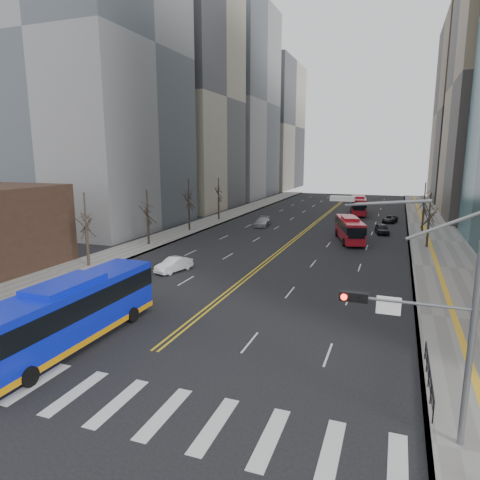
# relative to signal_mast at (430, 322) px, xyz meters

# --- Properties ---
(ground) EXTENTS (220.00, 220.00, 0.00)m
(ground) POSITION_rel_signal_mast_xyz_m (-13.77, -2.00, -4.86)
(ground) COLOR black
(sidewalk_right) EXTENTS (7.00, 130.00, 0.15)m
(sidewalk_right) POSITION_rel_signal_mast_xyz_m (3.73, 43.00, -4.78)
(sidewalk_right) COLOR gray
(sidewalk_right) RESTS_ON ground
(sidewalk_left) EXTENTS (5.00, 130.00, 0.15)m
(sidewalk_left) POSITION_rel_signal_mast_xyz_m (-30.27, 43.00, -4.78)
(sidewalk_left) COLOR gray
(sidewalk_left) RESTS_ON ground
(crosswalk) EXTENTS (26.70, 4.00, 0.01)m
(crosswalk) POSITION_rel_signal_mast_xyz_m (-13.77, -2.00, -4.85)
(crosswalk) COLOR silver
(crosswalk) RESTS_ON ground
(centerline) EXTENTS (0.55, 100.00, 0.01)m
(centerline) POSITION_rel_signal_mast_xyz_m (-13.77, 53.00, -4.85)
(centerline) COLOR gold
(centerline) RESTS_ON ground
(office_towers) EXTENTS (83.00, 134.00, 58.00)m
(office_towers) POSITION_rel_signal_mast_xyz_m (-13.64, 66.51, 19.07)
(office_towers) COLOR gray
(office_towers) RESTS_ON ground
(signal_mast) EXTENTS (5.37, 0.37, 9.39)m
(signal_mast) POSITION_rel_signal_mast_xyz_m (0.00, 0.00, 0.00)
(signal_mast) COLOR slate
(signal_mast) RESTS_ON ground
(pedestrian_railing) EXTENTS (0.06, 6.06, 1.02)m
(pedestrian_railing) POSITION_rel_signal_mast_xyz_m (0.53, 4.00, -4.03)
(pedestrian_railing) COLOR black
(pedestrian_railing) RESTS_ON sidewalk_right
(street_trees) EXTENTS (35.20, 47.20, 7.60)m
(street_trees) POSITION_rel_signal_mast_xyz_m (-20.94, 32.55, 0.02)
(street_trees) COLOR black
(street_trees) RESTS_ON ground
(blue_bus) EXTENTS (3.11, 13.44, 3.88)m
(blue_bus) POSITION_rel_signal_mast_xyz_m (-18.78, 2.00, -2.82)
(blue_bus) COLOR #0D1ECB
(blue_bus) RESTS_ON ground
(red_bus_near) EXTENTS (4.86, 10.15, 3.17)m
(red_bus_near) POSITION_rel_signal_mast_xyz_m (-6.91, 39.06, -3.08)
(red_bus_near) COLOR #A8111D
(red_bus_near) RESTS_ON ground
(red_bus_far) EXTENTS (3.69, 11.12, 3.47)m
(red_bus_far) POSITION_rel_signal_mast_xyz_m (-8.16, 65.86, -2.93)
(red_bus_far) COLOR #A8111D
(red_bus_far) RESTS_ON ground
(car_white) EXTENTS (2.40, 4.30, 1.34)m
(car_white) POSITION_rel_signal_mast_xyz_m (-20.98, 18.38, -4.19)
(car_white) COLOR white
(car_white) RESTS_ON ground
(car_dark_mid) EXTENTS (2.39, 4.34, 1.40)m
(car_dark_mid) POSITION_rel_signal_mast_xyz_m (-3.16, 46.06, -4.16)
(car_dark_mid) COLOR black
(car_dark_mid) RESTS_ON ground
(car_silver) EXTENTS (2.41, 4.90, 1.37)m
(car_silver) POSITION_rel_signal_mast_xyz_m (-20.93, 46.58, -4.17)
(car_silver) COLOR #A6A6AB
(car_silver) RESTS_ON ground
(car_dark_far) EXTENTS (2.63, 4.34, 1.13)m
(car_dark_far) POSITION_rel_signal_mast_xyz_m (-2.32, 57.34, -4.29)
(car_dark_far) COLOR black
(car_dark_far) RESTS_ON ground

